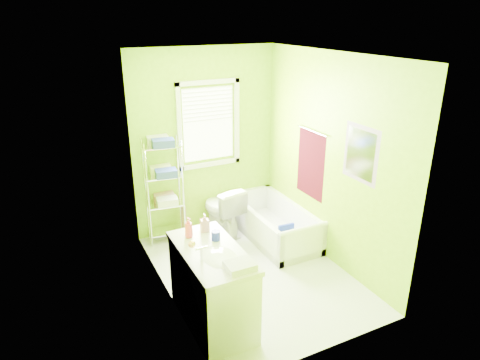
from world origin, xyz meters
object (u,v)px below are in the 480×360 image
bathtub (274,227)px  vanity (213,284)px  wire_shelf_unit (165,179)px  toilet (222,210)px

bathtub → vanity: size_ratio=1.38×
wire_shelf_unit → bathtub: bearing=-25.0°
vanity → toilet: bearing=63.1°
bathtub → vanity: 1.95m
vanity → wire_shelf_unit: 1.95m
bathtub → toilet: bearing=142.9°
vanity → bathtub: bearing=40.5°
bathtub → wire_shelf_unit: bearing=155.0°
bathtub → wire_shelf_unit: size_ratio=1.03×
bathtub → toilet: 0.78m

